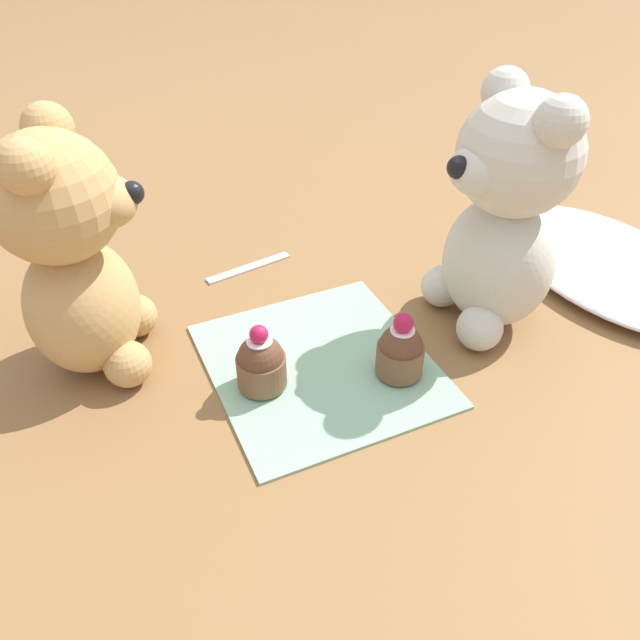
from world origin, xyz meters
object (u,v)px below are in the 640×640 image
teddy_bear_tan (73,256)px  cupcake_near_cream_bear (400,351)px  teddy_bear_cream (506,215)px  teaspoon (249,267)px  cupcake_near_tan_bear (261,363)px

teddy_bear_tan → cupcake_near_cream_bear: (0.14, 0.25, -0.09)m
teddy_bear_cream → teddy_bear_tan: (-0.10, -0.38, -0.00)m
teddy_bear_cream → teaspoon: bearing=-129.3°
cupcake_near_cream_bear → teaspoon: size_ratio=0.62×
teddy_bear_cream → cupcake_near_tan_bear: bearing=-84.1°
cupcake_near_tan_bear → teaspoon: bearing=164.4°
teddy_bear_cream → teddy_bear_tan: teddy_bear_cream is taller
teddy_bear_cream → teaspoon: teddy_bear_cream is taller
teddy_bear_cream → teddy_bear_tan: 0.39m
teddy_bear_tan → cupcake_near_cream_bear: 0.30m
teaspoon → teddy_bear_cream: bearing=-53.7°
teddy_bear_cream → cupcake_near_tan_bear: 0.27m
teddy_bear_tan → cupcake_near_cream_bear: bearing=-102.7°
teddy_bear_cream → cupcake_near_tan_bear: size_ratio=3.73×
teddy_bear_tan → cupcake_near_cream_bear: teddy_bear_tan is taller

